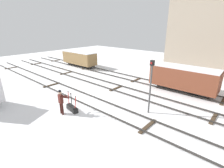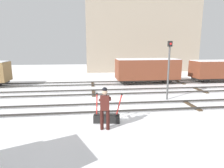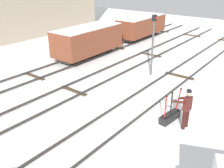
% 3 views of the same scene
% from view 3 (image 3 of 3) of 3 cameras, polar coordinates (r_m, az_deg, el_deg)
% --- Properties ---
extents(ground_plane, '(60.00, 60.00, 0.00)m').
position_cam_3_polar(ground_plane, '(12.58, 3.89, -6.29)').
color(ground_plane, white).
extents(track_main_line, '(44.00, 1.94, 0.18)m').
position_cam_3_polar(track_main_line, '(12.52, 3.91, -5.84)').
color(track_main_line, '#2D2B28').
rests_on(track_main_line, ground_plane).
extents(track_siding_near, '(44.00, 1.94, 0.18)m').
position_cam_3_polar(track_siding_near, '(14.76, -8.61, -1.25)').
color(track_siding_near, '#2D2B28').
rests_on(track_siding_near, ground_plane).
extents(track_siding_far, '(44.00, 1.94, 0.18)m').
position_cam_3_polar(track_siding_far, '(17.41, -17.07, 1.92)').
color(track_siding_far, '#2D2B28').
rests_on(track_siding_far, ground_plane).
extents(switch_lever_frame, '(1.39, 0.52, 1.45)m').
position_cam_3_polar(switch_lever_frame, '(12.06, 12.88, -6.96)').
color(switch_lever_frame, black).
rests_on(switch_lever_frame, ground_plane).
extents(rail_worker, '(0.60, 0.76, 1.88)m').
position_cam_3_polar(rail_worker, '(11.31, 16.38, -4.74)').
color(rail_worker, '#351511').
rests_on(rail_worker, ground_plane).
extents(signal_post, '(0.24, 0.32, 3.92)m').
position_cam_3_polar(signal_post, '(16.47, 9.20, 9.81)').
color(signal_post, '#4C4C4C').
rests_on(signal_post, ground_plane).
extents(freight_car_back_track, '(6.05, 2.39, 2.43)m').
position_cam_3_polar(freight_car_back_track, '(20.35, -5.32, 9.79)').
color(freight_car_back_track, '#2D2B28').
rests_on(freight_car_back_track, ground_plane).
extents(freight_car_far_end, '(6.33, 2.22, 2.22)m').
position_cam_3_polar(freight_car_far_end, '(26.62, 6.68, 12.84)').
color(freight_car_far_end, '#2D2B28').
rests_on(freight_car_far_end, ground_plane).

